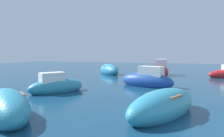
{
  "coord_description": "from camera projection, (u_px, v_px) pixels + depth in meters",
  "views": [
    {
      "loc": [
        -3.47,
        -4.91,
        2.21
      ],
      "look_at": [
        -8.69,
        10.21,
        0.97
      ],
      "focal_mm": 32.31,
      "sensor_mm": 36.0,
      "label": 1
    }
  ],
  "objects": [
    {
      "name": "moored_boat_0",
      "position": [
        56.0,
        86.0,
        11.31
      ],
      "size": [
        2.72,
        3.2,
        1.36
      ],
      "rotation": [
        0.0,
        0.0,
        0.95
      ],
      "color": "teal",
      "rests_on": "ground"
    },
    {
      "name": "moored_boat_4",
      "position": [
        147.0,
        80.0,
        13.37
      ],
      "size": [
        3.85,
        2.22,
        1.61
      ],
      "rotation": [
        0.0,
        0.0,
        2.88
      ],
      "color": "#1E479E",
      "rests_on": "ground"
    },
    {
      "name": "moored_boat_5",
      "position": [
        7.0,
        108.0,
        6.87
      ],
      "size": [
        3.68,
        3.26,
        1.25
      ],
      "rotation": [
        0.0,
        0.0,
        2.49
      ],
      "color": "teal",
      "rests_on": "ground"
    },
    {
      "name": "moored_boat_6",
      "position": [
        161.0,
        70.0,
        20.03
      ],
      "size": [
        1.77,
        3.67,
        1.86
      ],
      "rotation": [
        0.0,
        0.0,
        4.83
      ],
      "color": "#B21E1E",
      "rests_on": "ground"
    },
    {
      "name": "moored_boat_7",
      "position": [
        163.0,
        106.0,
        7.14
      ],
      "size": [
        2.82,
        4.08,
        1.2
      ],
      "rotation": [
        0.0,
        0.0,
        1.14
      ],
      "color": "teal",
      "rests_on": "ground"
    },
    {
      "name": "moored_boat_8",
      "position": [
        109.0,
        70.0,
        21.46
      ],
      "size": [
        3.79,
        4.25,
        1.34
      ],
      "rotation": [
        0.0,
        0.0,
        2.24
      ],
      "color": "teal",
      "rests_on": "ground"
    }
  ]
}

